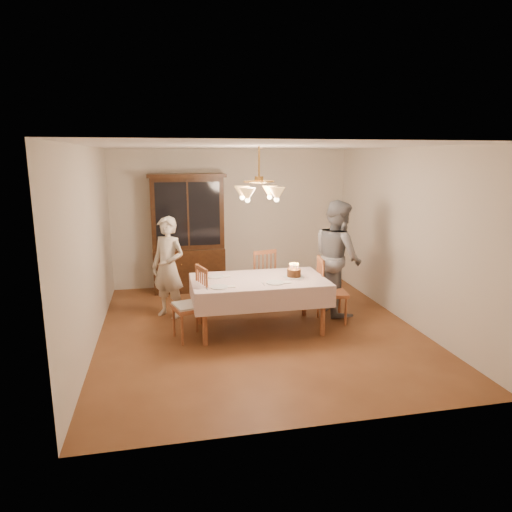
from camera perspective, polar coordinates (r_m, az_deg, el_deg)
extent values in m
plane|color=brown|center=(6.73, 0.35, -9.13)|extent=(5.00, 5.00, 0.00)
plane|color=white|center=(6.26, 0.39, 13.60)|extent=(5.00, 5.00, 0.00)
plane|color=beige|center=(8.80, -3.08, 4.74)|extent=(4.50, 0.00, 4.50)
plane|color=beige|center=(4.03, 7.91, -4.59)|extent=(4.50, 0.00, 4.50)
plane|color=beige|center=(6.30, -20.07, 0.94)|extent=(0.00, 5.00, 5.00)
plane|color=beige|center=(7.18, 18.22, 2.40)|extent=(0.00, 5.00, 5.00)
cube|color=brown|center=(6.50, 0.36, -3.13)|extent=(1.80, 1.00, 0.04)
cube|color=beige|center=(6.49, 0.36, -2.92)|extent=(1.90, 1.10, 0.01)
cylinder|color=brown|center=(6.10, -6.42, -7.96)|extent=(0.07, 0.07, 0.71)
cylinder|color=brown|center=(6.44, 8.35, -6.89)|extent=(0.07, 0.07, 0.71)
cylinder|color=brown|center=(6.89, -7.10, -5.57)|extent=(0.07, 0.07, 0.71)
cylinder|color=brown|center=(7.20, 6.06, -4.76)|extent=(0.07, 0.07, 0.71)
cube|color=black|center=(8.61, -8.33, -1.64)|extent=(1.30, 0.50, 0.80)
cube|color=black|center=(8.47, -8.58, 5.35)|extent=(1.30, 0.40, 1.30)
cube|color=black|center=(8.28, -8.49, 5.18)|extent=(1.14, 0.01, 1.14)
cube|color=black|center=(8.37, -8.71, 9.93)|extent=(1.38, 0.54, 0.06)
cube|color=brown|center=(7.55, 0.43, -3.11)|extent=(0.54, 0.52, 0.05)
cube|color=brown|center=(7.27, 1.14, 0.49)|extent=(0.39, 0.14, 0.06)
cylinder|color=brown|center=(7.84, 1.01, -4.31)|extent=(0.04, 0.04, 0.43)
cylinder|color=brown|center=(7.68, -1.36, -4.67)|extent=(0.04, 0.04, 0.43)
cylinder|color=brown|center=(7.56, 2.24, -4.97)|extent=(0.04, 0.04, 0.43)
cylinder|color=brown|center=(7.39, -0.19, -5.35)|extent=(0.04, 0.04, 0.43)
cube|color=brown|center=(6.32, -8.34, -6.37)|extent=(0.52, 0.54, 0.05)
cube|color=brown|center=(6.23, -6.85, -1.60)|extent=(0.14, 0.39, 0.06)
cylinder|color=brown|center=(6.51, -10.24, -8.07)|extent=(0.04, 0.04, 0.43)
cylinder|color=brown|center=(6.19, -9.21, -9.13)|extent=(0.04, 0.04, 0.43)
cylinder|color=brown|center=(6.61, -7.41, -7.65)|extent=(0.04, 0.04, 0.43)
cylinder|color=brown|center=(6.29, -6.25, -8.66)|extent=(0.04, 0.04, 0.43)
cube|color=beige|center=(6.31, -8.35, -6.07)|extent=(0.48, 0.49, 0.03)
cube|color=brown|center=(6.98, 9.50, -4.59)|extent=(0.48, 0.49, 0.05)
cube|color=brown|center=(6.81, 8.10, -0.45)|extent=(0.09, 0.40, 0.06)
cylinder|color=brown|center=(6.93, 11.15, -6.83)|extent=(0.04, 0.04, 0.43)
cylinder|color=brown|center=(7.26, 10.42, -5.91)|extent=(0.04, 0.04, 0.43)
cylinder|color=brown|center=(6.85, 8.39, -6.95)|extent=(0.04, 0.04, 0.43)
cylinder|color=brown|center=(7.18, 7.77, -6.01)|extent=(0.04, 0.04, 0.43)
imported|color=beige|center=(7.16, -10.91, -1.41)|extent=(0.68, 0.65, 1.58)
imported|color=slate|center=(7.32, 10.15, -0.15)|extent=(0.75, 0.93, 1.81)
cylinder|color=white|center=(6.60, 4.75, -2.61)|extent=(0.30, 0.30, 0.01)
cylinder|color=#3A1E0D|center=(6.58, 4.76, -2.09)|extent=(0.20, 0.20, 0.11)
cylinder|color=#598CD8|center=(6.58, 5.28, -1.31)|extent=(0.01, 0.01, 0.07)
sphere|color=#FFB23F|center=(6.57, 5.28, -0.97)|extent=(0.01, 0.01, 0.01)
cylinder|color=pink|center=(6.60, 5.17, -1.26)|extent=(0.01, 0.01, 0.07)
sphere|color=#FFB23F|center=(6.59, 5.18, -0.92)|extent=(0.01, 0.01, 0.01)
cylinder|color=#EACC66|center=(6.61, 5.00, -1.23)|extent=(0.01, 0.01, 0.07)
sphere|color=#FFB23F|center=(6.60, 5.01, -0.89)|extent=(0.01, 0.01, 0.01)
cylinder|color=#598CD8|center=(6.62, 4.79, -1.21)|extent=(0.01, 0.01, 0.07)
sphere|color=#FFB23F|center=(6.61, 4.80, -0.87)|extent=(0.01, 0.01, 0.01)
cylinder|color=pink|center=(6.62, 4.58, -1.22)|extent=(0.01, 0.01, 0.07)
sphere|color=#FFB23F|center=(6.61, 4.58, -0.88)|extent=(0.01, 0.01, 0.01)
cylinder|color=#EACC66|center=(6.60, 4.40, -1.24)|extent=(0.01, 0.01, 0.07)
sphere|color=#FFB23F|center=(6.59, 4.40, -0.90)|extent=(0.01, 0.01, 0.01)
cylinder|color=#598CD8|center=(6.58, 4.28, -1.28)|extent=(0.01, 0.01, 0.07)
sphere|color=#FFB23F|center=(6.57, 4.29, -0.94)|extent=(0.01, 0.01, 0.01)
cylinder|color=pink|center=(6.56, 4.25, -1.33)|extent=(0.01, 0.01, 0.07)
sphere|color=#FFB23F|center=(6.55, 4.26, -0.99)|extent=(0.01, 0.01, 0.01)
cylinder|color=#EACC66|center=(6.53, 4.31, -1.39)|extent=(0.01, 0.01, 0.07)
sphere|color=#FFB23F|center=(6.52, 4.32, -1.04)|extent=(0.01, 0.01, 0.01)
cylinder|color=#598CD8|center=(6.51, 4.45, -1.43)|extent=(0.01, 0.01, 0.07)
sphere|color=#FFB23F|center=(6.51, 4.46, -1.09)|extent=(0.01, 0.01, 0.01)
cylinder|color=pink|center=(6.50, 4.65, -1.45)|extent=(0.01, 0.01, 0.07)
sphere|color=#FFB23F|center=(6.49, 4.66, -1.11)|extent=(0.01, 0.01, 0.01)
cylinder|color=#EACC66|center=(6.50, 4.87, -1.46)|extent=(0.01, 0.01, 0.07)
sphere|color=#FFB23F|center=(6.49, 4.88, -1.12)|extent=(0.01, 0.01, 0.01)
cylinder|color=#598CD8|center=(6.51, 5.07, -1.44)|extent=(0.01, 0.01, 0.07)
sphere|color=#FFB23F|center=(6.50, 5.08, -1.10)|extent=(0.01, 0.01, 0.01)
cylinder|color=pink|center=(6.53, 5.23, -1.41)|extent=(0.01, 0.01, 0.07)
sphere|color=#FFB23F|center=(6.52, 5.23, -1.07)|extent=(0.01, 0.01, 0.01)
cylinder|color=#EACC66|center=(6.55, 5.30, -1.36)|extent=(0.01, 0.01, 0.07)
sphere|color=#FFB23F|center=(6.54, 5.30, -1.02)|extent=(0.01, 0.01, 0.01)
cylinder|color=white|center=(6.09, -4.63, -3.89)|extent=(0.24, 0.24, 0.02)
cube|color=silver|center=(6.07, -6.16, -4.01)|extent=(0.01, 0.16, 0.01)
cube|color=beige|center=(6.11, -3.10, -3.83)|extent=(0.10, 0.10, 0.01)
cylinder|color=white|center=(6.28, 2.42, -3.36)|extent=(0.25, 0.25, 0.02)
cube|color=silver|center=(6.24, 0.91, -3.48)|extent=(0.01, 0.16, 0.01)
cube|color=beige|center=(6.32, 3.90, -3.28)|extent=(0.10, 0.10, 0.01)
cylinder|color=white|center=(6.61, -5.07, -2.59)|extent=(0.23, 0.23, 0.02)
cube|color=silver|center=(6.59, -6.47, -2.69)|extent=(0.01, 0.16, 0.01)
cube|color=beige|center=(6.63, -3.68, -2.53)|extent=(0.10, 0.10, 0.01)
cylinder|color=#BF8C3F|center=(6.26, 0.38, 11.77)|extent=(0.02, 0.02, 0.40)
cylinder|color=#BF8C3F|center=(6.27, 0.38, 9.48)|extent=(0.12, 0.12, 0.10)
cone|color=#D8994C|center=(6.52, 1.72, 8.00)|extent=(0.22, 0.22, 0.18)
sphere|color=#FFD899|center=(6.52, 1.72, 7.39)|extent=(0.07, 0.07, 0.07)
cone|color=#D8994C|center=(6.44, -1.74, 7.94)|extent=(0.22, 0.22, 0.18)
sphere|color=#FFD899|center=(6.44, -1.73, 7.32)|extent=(0.07, 0.07, 0.07)
cone|color=#D8994C|center=(6.05, -1.07, 7.66)|extent=(0.22, 0.22, 0.18)
sphere|color=#FFD899|center=(6.05, -1.07, 7.00)|extent=(0.07, 0.07, 0.07)
cone|color=#D8994C|center=(6.13, 2.60, 7.72)|extent=(0.22, 0.22, 0.18)
sphere|color=#FFD899|center=(6.14, 2.59, 7.07)|extent=(0.07, 0.07, 0.07)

